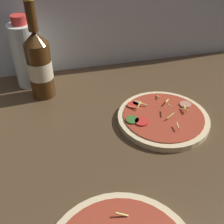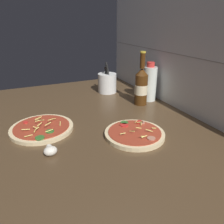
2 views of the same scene
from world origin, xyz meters
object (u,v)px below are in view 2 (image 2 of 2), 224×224
at_px(beer_bottle, 141,86).
at_px(oil_bottle, 150,83).
at_px(pizza_near, 42,128).
at_px(pizza_far, 135,134).
at_px(mushroom_left, 50,150).
at_px(utensil_crock, 107,83).

bearing_deg(beer_bottle, oil_bottle, 115.90).
xyz_separation_m(pizza_near, pizza_far, (0.21, 0.33, 0.00)).
bearing_deg(pizza_far, oil_bottle, 139.50).
height_order(pizza_near, beer_bottle, beer_bottle).
bearing_deg(beer_bottle, mushroom_left, -61.54).
relative_size(pizza_near, mushroom_left, 5.36).
bearing_deg(mushroom_left, pizza_near, -179.93).
bearing_deg(pizza_far, utensil_crock, 167.45).
bearing_deg(pizza_near, pizza_far, 58.25).
distance_m(pizza_far, utensil_crock, 0.59).
bearing_deg(utensil_crock, mushroom_left, -39.08).
height_order(beer_bottle, utensil_crock, beer_bottle).
relative_size(pizza_near, pizza_far, 1.09).
bearing_deg(oil_bottle, utensil_crock, -145.60).
distance_m(pizza_far, oil_bottle, 0.45).
xyz_separation_m(oil_bottle, utensil_crock, (-0.24, -0.16, -0.04)).
xyz_separation_m(pizza_far, mushroom_left, (-0.01, -0.33, 0.01)).
distance_m(pizza_near, utensil_crock, 0.59).
bearing_deg(oil_bottle, beer_bottle, -64.10).
relative_size(pizza_far, oil_bottle, 1.11).
bearing_deg(oil_bottle, pizza_far, -40.50).
distance_m(pizza_near, mushroom_left, 0.20).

